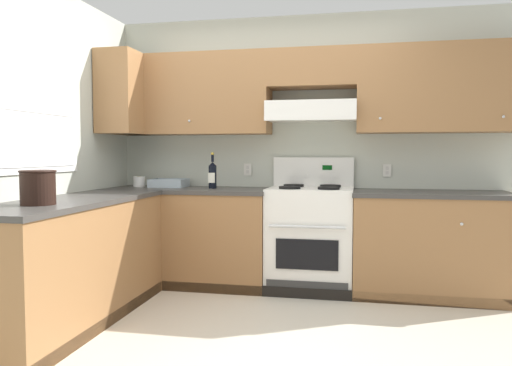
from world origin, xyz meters
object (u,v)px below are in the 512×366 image
(bowl, at_px, (169,184))
(stove, at_px, (310,237))
(paper_towel_roll, at_px, (139,182))
(bucket, at_px, (38,187))
(wine_bottle, at_px, (213,174))

(bowl, bearing_deg, stove, -4.48)
(stove, xyz_separation_m, bowl, (-1.39, 0.11, 0.46))
(paper_towel_roll, bearing_deg, bowl, 2.74)
(bowl, height_order, bucket, bucket)
(stove, bearing_deg, bucket, -133.89)
(bowl, distance_m, bucket, 1.78)
(wine_bottle, xyz_separation_m, paper_towel_roll, (-0.78, 0.10, -0.08))
(paper_towel_roll, bearing_deg, wine_bottle, -7.17)
(wine_bottle, distance_m, paper_towel_roll, 0.79)
(wine_bottle, height_order, paper_towel_roll, wine_bottle)
(wine_bottle, relative_size, bucket, 1.47)
(stove, bearing_deg, bowl, 175.52)
(wine_bottle, bearing_deg, paper_towel_roll, 172.83)
(wine_bottle, bearing_deg, stove, 0.24)
(bowl, relative_size, bucket, 1.48)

